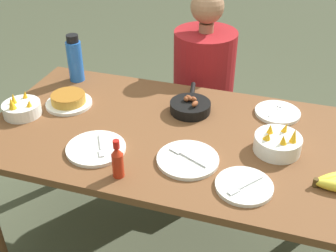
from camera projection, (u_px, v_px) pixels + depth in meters
ground_plane at (168, 247)px, 2.32m from camera, size 14.00×14.00×0.00m
dining_table at (168, 149)px, 1.96m from camera, size 1.65×0.91×0.77m
banana_bunch at (334, 182)px, 1.58m from camera, size 0.18×0.14×0.04m
skillet at (190, 106)px, 2.03m from camera, size 0.20×0.32×0.08m
frittata_plate_center at (69, 100)px, 2.09m from camera, size 0.23×0.23×0.06m
empty_plate_near_front at (188, 159)px, 1.72m from camera, size 0.26×0.26×0.02m
empty_plate_far_left at (244, 186)px, 1.58m from camera, size 0.22×0.22×0.02m
empty_plate_far_right at (96, 148)px, 1.78m from camera, size 0.25×0.25×0.02m
empty_plate_mid_edge at (277, 112)px, 2.02m from camera, size 0.22×0.22×0.02m
fruit_bowl_mango at (278, 143)px, 1.76m from camera, size 0.20×0.20×0.13m
fruit_bowl_citrus at (22, 108)px, 2.00m from camera, size 0.18×0.18×0.12m
water_bottle at (75, 59)px, 2.26m from camera, size 0.08×0.08×0.26m
hot_sauce_bottle at (118, 161)px, 1.60m from camera, size 0.05×0.05×0.17m
person_figure at (202, 107)px, 2.61m from camera, size 0.40×0.40×1.22m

